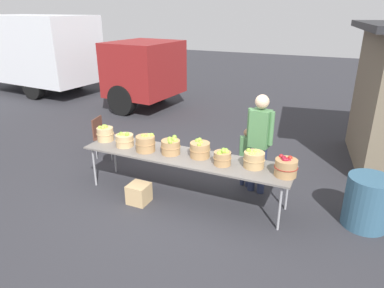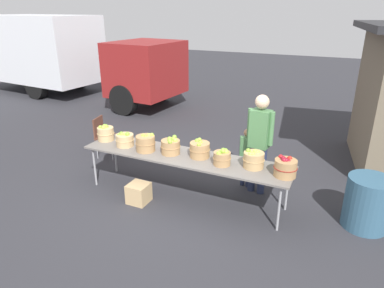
{
  "view_description": "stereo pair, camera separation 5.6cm",
  "coord_description": "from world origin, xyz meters",
  "px_view_note": "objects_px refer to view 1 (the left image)",
  "views": [
    {
      "loc": [
        2.24,
        -4.63,
        2.99
      ],
      "look_at": [
        0.0,
        0.3,
        0.85
      ],
      "focal_mm": 32.36,
      "sensor_mm": 36.0,
      "label": 1
    },
    {
      "loc": [
        2.29,
        -4.61,
        2.99
      ],
      "look_at": [
        0.0,
        0.3,
        0.85
      ],
      "focal_mm": 32.36,
      "sensor_mm": 36.0,
      "label": 2
    }
  ],
  "objects_px": {
    "market_table": "(184,158)",
    "apple_basket_green_5": "(223,157)",
    "apple_basket_green_0": "(105,133)",
    "folding_chair": "(103,134)",
    "vendor_adult": "(260,137)",
    "apple_basket_green_3": "(171,146)",
    "apple_basket_red_0": "(286,167)",
    "box_truck": "(61,54)",
    "child_customer": "(247,153)",
    "apple_basket_green_2": "(146,143)",
    "apple_basket_green_6": "(254,159)",
    "apple_basket_green_1": "(125,140)",
    "apple_basket_green_4": "(200,149)",
    "produce_crate": "(139,193)",
    "trash_barrel": "(368,202)"
  },
  "relations": [
    {
      "from": "market_table",
      "to": "apple_basket_green_5",
      "type": "bearing_deg",
      "value": -4.71
    },
    {
      "from": "apple_basket_green_0",
      "to": "folding_chair",
      "type": "bearing_deg",
      "value": 132.1
    },
    {
      "from": "apple_basket_green_0",
      "to": "vendor_adult",
      "type": "height_order",
      "value": "vendor_adult"
    },
    {
      "from": "apple_basket_green_3",
      "to": "apple_basket_red_0",
      "type": "xyz_separation_m",
      "value": [
        1.86,
        -0.04,
        0.01
      ]
    },
    {
      "from": "box_truck",
      "to": "child_customer",
      "type": "bearing_deg",
      "value": -22.13
    },
    {
      "from": "apple_basket_green_2",
      "to": "apple_basket_green_6",
      "type": "relative_size",
      "value": 1.03
    },
    {
      "from": "market_table",
      "to": "apple_basket_green_1",
      "type": "bearing_deg",
      "value": -178.26
    },
    {
      "from": "apple_basket_green_1",
      "to": "box_truck",
      "type": "relative_size",
      "value": 0.04
    },
    {
      "from": "apple_basket_green_0",
      "to": "apple_basket_red_0",
      "type": "xyz_separation_m",
      "value": [
        3.22,
        -0.09,
        0.0
      ]
    },
    {
      "from": "folding_chair",
      "to": "apple_basket_green_2",
      "type": "bearing_deg",
      "value": -131.16
    },
    {
      "from": "apple_basket_green_4",
      "to": "produce_crate",
      "type": "bearing_deg",
      "value": -146.96
    },
    {
      "from": "market_table",
      "to": "apple_basket_red_0",
      "type": "relative_size",
      "value": 10.41
    },
    {
      "from": "apple_basket_green_0",
      "to": "trash_barrel",
      "type": "bearing_deg",
      "value": 3.83
    },
    {
      "from": "market_table",
      "to": "vendor_adult",
      "type": "bearing_deg",
      "value": 32.97
    },
    {
      "from": "apple_basket_green_3",
      "to": "apple_basket_green_5",
      "type": "xyz_separation_m",
      "value": [
        0.92,
        -0.06,
        -0.01
      ]
    },
    {
      "from": "market_table",
      "to": "apple_basket_green_0",
      "type": "distance_m",
      "value": 1.61
    },
    {
      "from": "box_truck",
      "to": "folding_chair",
      "type": "bearing_deg",
      "value": -34.95
    },
    {
      "from": "market_table",
      "to": "folding_chair",
      "type": "bearing_deg",
      "value": 160.16
    },
    {
      "from": "market_table",
      "to": "apple_basket_green_3",
      "type": "relative_size",
      "value": 10.68
    },
    {
      "from": "apple_basket_green_4",
      "to": "market_table",
      "type": "bearing_deg",
      "value": -163.28
    },
    {
      "from": "apple_basket_green_1",
      "to": "apple_basket_green_6",
      "type": "xyz_separation_m",
      "value": [
        2.26,
        0.09,
        0.01
      ]
    },
    {
      "from": "apple_basket_green_2",
      "to": "apple_basket_red_0",
      "type": "distance_m",
      "value": 2.3
    },
    {
      "from": "market_table",
      "to": "folding_chair",
      "type": "height_order",
      "value": "folding_chair"
    },
    {
      "from": "apple_basket_green_4",
      "to": "folding_chair",
      "type": "height_order",
      "value": "apple_basket_green_4"
    },
    {
      "from": "apple_basket_green_0",
      "to": "apple_basket_green_5",
      "type": "relative_size",
      "value": 1.11
    },
    {
      "from": "apple_basket_green_5",
      "to": "produce_crate",
      "type": "relative_size",
      "value": 0.87
    },
    {
      "from": "produce_crate",
      "to": "box_truck",
      "type": "bearing_deg",
      "value": 140.89
    },
    {
      "from": "trash_barrel",
      "to": "produce_crate",
      "type": "relative_size",
      "value": 2.39
    },
    {
      "from": "apple_basket_green_2",
      "to": "box_truck",
      "type": "bearing_deg",
      "value": 142.75
    },
    {
      "from": "apple_basket_green_0",
      "to": "apple_basket_green_2",
      "type": "xyz_separation_m",
      "value": [
        0.92,
        -0.12,
        0.0
      ]
    },
    {
      "from": "apple_basket_green_6",
      "to": "market_table",
      "type": "bearing_deg",
      "value": -177.15
    },
    {
      "from": "folding_chair",
      "to": "market_table",
      "type": "bearing_deg",
      "value": -121.94
    },
    {
      "from": "apple_basket_green_6",
      "to": "apple_basket_green_3",
      "type": "bearing_deg",
      "value": -177.79
    },
    {
      "from": "apple_basket_green_6",
      "to": "folding_chair",
      "type": "distance_m",
      "value": 3.55
    },
    {
      "from": "box_truck",
      "to": "apple_basket_red_0",
      "type": "bearing_deg",
      "value": -24.35
    },
    {
      "from": "apple_basket_green_6",
      "to": "box_truck",
      "type": "xyz_separation_m",
      "value": [
        -8.25,
        4.77,
        0.61
      ]
    },
    {
      "from": "box_truck",
      "to": "produce_crate",
      "type": "bearing_deg",
      "value": -34.38
    },
    {
      "from": "trash_barrel",
      "to": "folding_chair",
      "type": "bearing_deg",
      "value": 174.48
    },
    {
      "from": "market_table",
      "to": "vendor_adult",
      "type": "xyz_separation_m",
      "value": [
        1.05,
        0.68,
        0.29
      ]
    },
    {
      "from": "produce_crate",
      "to": "apple_basket_green_6",
      "type": "bearing_deg",
      "value": 17.08
    },
    {
      "from": "child_customer",
      "to": "apple_basket_green_6",
      "type": "bearing_deg",
      "value": 125.15
    },
    {
      "from": "apple_basket_green_6",
      "to": "trash_barrel",
      "type": "distance_m",
      "value": 1.72
    },
    {
      "from": "apple_basket_red_0",
      "to": "trash_barrel",
      "type": "distance_m",
      "value": 1.3
    },
    {
      "from": "box_truck",
      "to": "trash_barrel",
      "type": "distance_m",
      "value": 10.9
    },
    {
      "from": "apple_basket_green_0",
      "to": "apple_basket_green_6",
      "type": "distance_m",
      "value": 2.74
    },
    {
      "from": "market_table",
      "to": "apple_basket_green_3",
      "type": "distance_m",
      "value": 0.29
    },
    {
      "from": "apple_basket_green_1",
      "to": "trash_barrel",
      "type": "xyz_separation_m",
      "value": [
        3.89,
        0.38,
        -0.48
      ]
    },
    {
      "from": "apple_basket_green_6",
      "to": "folding_chair",
      "type": "height_order",
      "value": "apple_basket_green_6"
    },
    {
      "from": "apple_basket_green_4",
      "to": "produce_crate",
      "type": "xyz_separation_m",
      "value": [
        -0.84,
        -0.55,
        -0.72
      ]
    },
    {
      "from": "trash_barrel",
      "to": "apple_basket_green_5",
      "type": "bearing_deg",
      "value": -169.16
    }
  ]
}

